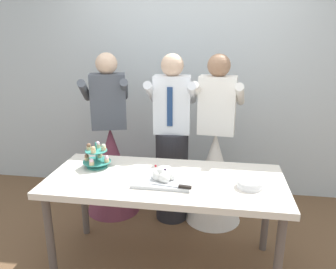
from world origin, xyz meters
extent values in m
plane|color=brown|center=(0.00, 0.00, 0.00)|extent=(8.00, 8.00, 0.00)
cube|color=silver|center=(0.00, 1.48, 1.45)|extent=(5.20, 0.10, 2.90)
cube|color=silver|center=(0.00, 0.00, 0.75)|extent=(1.80, 0.80, 0.05)
cylinder|color=#564C47|center=(-0.82, -0.32, 0.36)|extent=(0.06, 0.06, 0.72)
cylinder|color=#564C47|center=(0.82, -0.32, 0.36)|extent=(0.06, 0.06, 0.72)
cylinder|color=#564C47|center=(-0.82, 0.32, 0.36)|extent=(0.06, 0.06, 0.72)
cylinder|color=#564C47|center=(0.82, 0.32, 0.36)|extent=(0.06, 0.06, 0.72)
cylinder|color=teal|center=(-0.59, 0.13, 0.78)|extent=(0.17, 0.17, 0.01)
cylinder|color=teal|center=(-0.59, 0.13, 0.88)|extent=(0.01, 0.01, 0.21)
cylinder|color=teal|center=(-0.59, 0.13, 0.82)|extent=(0.23, 0.23, 0.01)
cylinder|color=#D1B784|center=(-0.51, 0.13, 0.84)|extent=(0.04, 0.04, 0.03)
sphere|color=#EAB7C6|center=(-0.51, 0.13, 0.86)|extent=(0.04, 0.04, 0.04)
cylinder|color=#D1B784|center=(-0.60, 0.22, 0.84)|extent=(0.04, 0.04, 0.03)
sphere|color=brown|center=(-0.60, 0.22, 0.86)|extent=(0.04, 0.04, 0.04)
cylinder|color=#D1B784|center=(-0.68, 0.14, 0.84)|extent=(0.04, 0.04, 0.03)
sphere|color=brown|center=(-0.68, 0.14, 0.86)|extent=(0.04, 0.04, 0.04)
cylinder|color=#D1B784|center=(-0.60, 0.05, 0.84)|extent=(0.04, 0.04, 0.03)
sphere|color=#EAB7C6|center=(-0.60, 0.05, 0.86)|extent=(0.04, 0.04, 0.04)
cylinder|color=teal|center=(-0.59, 0.13, 0.92)|extent=(0.18, 0.18, 0.01)
cylinder|color=#D1B784|center=(-0.53, 0.14, 0.93)|extent=(0.04, 0.04, 0.03)
sphere|color=beige|center=(-0.53, 0.14, 0.96)|extent=(0.04, 0.04, 0.04)
cylinder|color=#D1B784|center=(-0.60, 0.19, 0.93)|extent=(0.04, 0.04, 0.03)
sphere|color=#EAB7C6|center=(-0.60, 0.19, 0.96)|extent=(0.04, 0.04, 0.04)
cylinder|color=#D1B784|center=(-0.66, 0.14, 0.93)|extent=(0.04, 0.04, 0.03)
sphere|color=brown|center=(-0.66, 0.14, 0.96)|extent=(0.04, 0.04, 0.04)
cylinder|color=#D1B784|center=(-0.59, 0.07, 0.93)|extent=(0.04, 0.04, 0.03)
sphere|color=#D6B27A|center=(-0.59, 0.07, 0.96)|extent=(0.04, 0.04, 0.04)
cube|color=silver|center=(-0.01, -0.07, 0.79)|extent=(0.42, 0.31, 0.02)
sphere|color=white|center=(0.05, -0.07, 0.83)|extent=(0.08, 0.08, 0.08)
sphere|color=white|center=(0.01, 0.00, 0.83)|extent=(0.09, 0.09, 0.09)
sphere|color=white|center=(-0.05, -0.03, 0.83)|extent=(0.08, 0.08, 0.08)
sphere|color=white|center=(-0.04, -0.09, 0.83)|extent=(0.08, 0.08, 0.08)
sphere|color=white|center=(0.01, -0.12, 0.83)|extent=(0.08, 0.08, 0.08)
sphere|color=white|center=(-0.01, -0.07, 0.84)|extent=(0.11, 0.11, 0.11)
sphere|color=#DB474C|center=(0.02, -0.07, 0.88)|extent=(0.02, 0.02, 0.02)
sphere|color=#2D1938|center=(0.02, -0.06, 0.88)|extent=(0.02, 0.02, 0.02)
sphere|color=#B21923|center=(-0.06, -0.05, 0.89)|extent=(0.02, 0.02, 0.02)
sphere|color=#2D1938|center=(0.01, -0.09, 0.88)|extent=(0.02, 0.02, 0.02)
sphere|color=#2D1938|center=(0.00, -0.08, 0.88)|extent=(0.02, 0.02, 0.02)
cube|color=silver|center=(0.02, -0.18, 0.80)|extent=(0.23, 0.05, 0.00)
cube|color=black|center=(0.17, -0.20, 0.81)|extent=(0.09, 0.04, 0.02)
cylinder|color=white|center=(0.62, -0.07, 0.78)|extent=(0.18, 0.18, 0.01)
cylinder|color=white|center=(0.62, -0.07, 0.79)|extent=(0.18, 0.18, 0.01)
cylinder|color=white|center=(0.62, -0.06, 0.80)|extent=(0.18, 0.18, 0.01)
cylinder|color=white|center=(0.62, -0.06, 0.81)|extent=(0.18, 0.18, 0.01)
cylinder|color=white|center=(0.62, -0.06, 0.82)|extent=(0.18, 0.18, 0.01)
cylinder|color=#232328|center=(-0.05, 0.73, 0.46)|extent=(0.32, 0.32, 0.92)
cube|color=white|center=(-0.05, 0.73, 1.19)|extent=(0.35, 0.22, 0.54)
sphere|color=#D8B293|center=(-0.05, 0.73, 1.55)|extent=(0.21, 0.21, 0.21)
cylinder|color=white|center=(-0.25, 0.72, 1.30)|extent=(0.10, 0.49, 0.28)
cylinder|color=white|center=(0.13, 0.74, 1.30)|extent=(0.10, 0.49, 0.28)
cube|color=navy|center=(-0.06, 0.63, 1.19)|extent=(0.05, 0.01, 0.36)
cone|color=white|center=(0.36, 0.77, 0.46)|extent=(0.56, 0.56, 0.92)
cube|color=white|center=(0.36, 0.77, 1.19)|extent=(0.36, 0.23, 0.54)
sphere|color=#997054|center=(0.36, 0.77, 1.55)|extent=(0.21, 0.21, 0.21)
cylinder|color=white|center=(0.19, 0.79, 1.30)|extent=(0.12, 0.49, 0.28)
cylinder|color=white|center=(0.57, 0.75, 1.30)|extent=(0.12, 0.49, 0.28)
cone|color=brown|center=(-0.70, 0.79, 0.46)|extent=(0.56, 0.56, 0.92)
cube|color=#4C515B|center=(-0.70, 0.79, 1.19)|extent=(0.38, 0.29, 0.54)
sphere|color=#D8B293|center=(-0.70, 0.79, 1.55)|extent=(0.21, 0.21, 0.21)
cylinder|color=#4C515B|center=(-0.91, 0.74, 1.30)|extent=(0.21, 0.49, 0.28)
cylinder|color=#4C515B|center=(-0.55, 0.85, 1.30)|extent=(0.21, 0.49, 0.28)
camera|label=1|loc=(0.37, -2.27, 1.83)|focal=35.23mm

